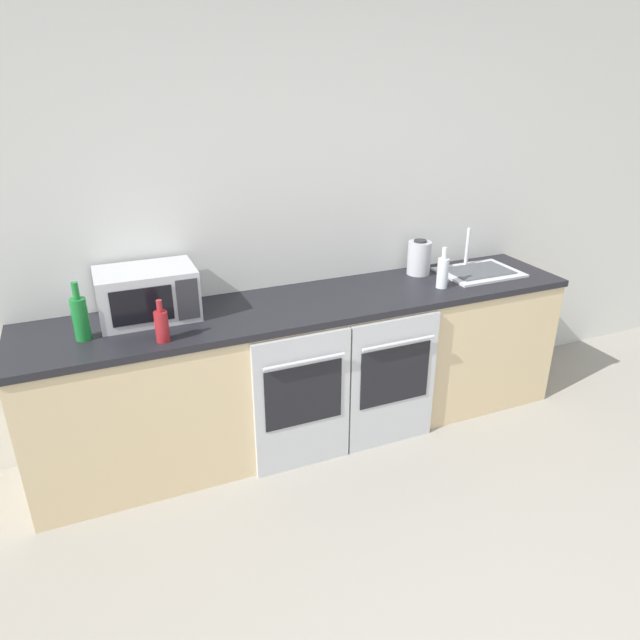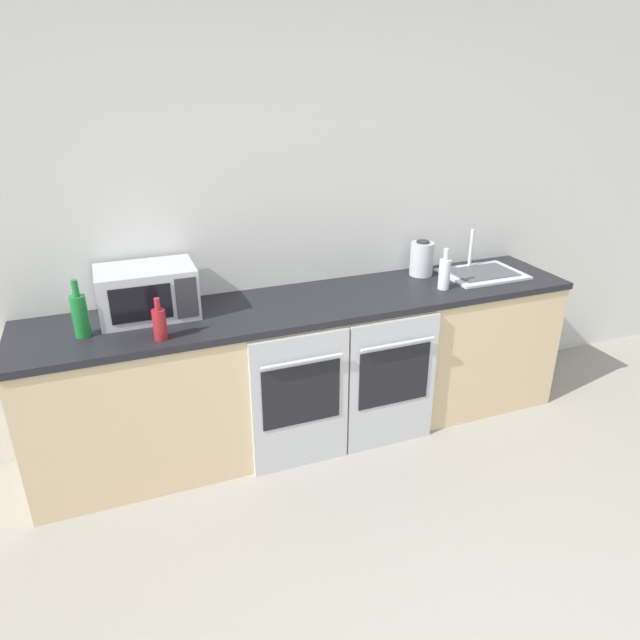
# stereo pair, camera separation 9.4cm
# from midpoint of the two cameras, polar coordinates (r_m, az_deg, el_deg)

# --- Properties ---
(wall_back) EXTENTS (10.00, 0.06, 2.60)m
(wall_back) POSITION_cam_midpoint_polar(r_m,az_deg,el_deg) (3.50, -1.97, 10.20)
(wall_back) COLOR silver
(wall_back) RESTS_ON ground_plane
(counter_back) EXTENTS (3.27, 0.64, 0.89)m
(counter_back) POSITION_cam_midpoint_polar(r_m,az_deg,el_deg) (3.51, 0.07, -4.74)
(counter_back) COLOR #D1B789
(counter_back) RESTS_ON ground_plane
(oven_left) EXTENTS (0.56, 0.06, 0.83)m
(oven_left) POSITION_cam_midpoint_polar(r_m,az_deg,el_deg) (3.20, -1.08, -8.26)
(oven_left) COLOR #B7BABF
(oven_left) RESTS_ON ground_plane
(oven_right) EXTENTS (0.56, 0.06, 0.83)m
(oven_right) POSITION_cam_midpoint_polar(r_m,az_deg,el_deg) (3.41, 8.06, -6.33)
(oven_right) COLOR #B7BABF
(oven_right) RESTS_ON ground_plane
(microwave) EXTENTS (0.51, 0.34, 0.28)m
(microwave) POSITION_cam_midpoint_polar(r_m,az_deg,el_deg) (3.19, -16.08, 2.72)
(microwave) COLOR #B7BABF
(microwave) RESTS_ON counter_back
(bottle_red) EXTENTS (0.07, 0.07, 0.22)m
(bottle_red) POSITION_cam_midpoint_polar(r_m,az_deg,el_deg) (2.91, -14.86, -0.32)
(bottle_red) COLOR maroon
(bottle_red) RESTS_ON counter_back
(bottle_green) EXTENTS (0.08, 0.08, 0.30)m
(bottle_green) POSITION_cam_midpoint_polar(r_m,az_deg,el_deg) (3.05, -22.07, 0.51)
(bottle_green) COLOR #19722D
(bottle_green) RESTS_ON counter_back
(bottle_clear) EXTENTS (0.07, 0.07, 0.26)m
(bottle_clear) POSITION_cam_midpoint_polar(r_m,az_deg,el_deg) (3.56, 13.08, 4.58)
(bottle_clear) COLOR silver
(bottle_clear) RESTS_ON counter_back
(kettle) EXTENTS (0.15, 0.15, 0.23)m
(kettle) POSITION_cam_midpoint_polar(r_m,az_deg,el_deg) (3.78, 10.84, 6.05)
(kettle) COLOR #B7BABF
(kettle) RESTS_ON counter_back
(sink) EXTENTS (0.51, 0.38, 0.27)m
(sink) POSITION_cam_midpoint_polar(r_m,az_deg,el_deg) (3.91, 16.56, 4.57)
(sink) COLOR silver
(sink) RESTS_ON counter_back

